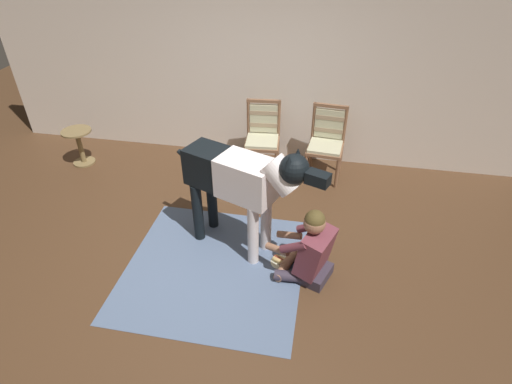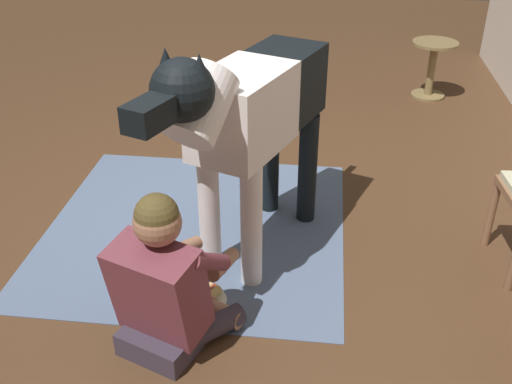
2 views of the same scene
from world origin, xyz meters
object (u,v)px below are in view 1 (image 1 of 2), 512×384
(large_dog, at_px, (241,180))
(hot_dog_on_plate, at_px, (281,261))
(dining_chair_right_of_pair, at_px, (327,139))
(dining_chair_left_of_pair, at_px, (263,134))
(round_side_table, at_px, (80,144))
(person_sitting_on_floor, at_px, (310,250))

(large_dog, xyz_separation_m, hot_dog_on_plate, (0.44, -0.17, -0.84))
(dining_chair_right_of_pair, bearing_deg, large_dog, -115.09)
(dining_chair_left_of_pair, bearing_deg, dining_chair_right_of_pair, -0.00)
(hot_dog_on_plate, bearing_deg, dining_chair_right_of_pair, 79.52)
(dining_chair_left_of_pair, height_order, hot_dog_on_plate, dining_chair_left_of_pair)
(dining_chair_right_of_pair, relative_size, round_side_table, 1.89)
(dining_chair_left_of_pair, xyz_separation_m, hot_dog_on_plate, (0.52, -1.86, -0.52))
(dining_chair_left_of_pair, xyz_separation_m, person_sitting_on_floor, (0.81, -1.97, -0.21))
(dining_chair_left_of_pair, relative_size, round_side_table, 1.89)
(dining_chair_right_of_pair, distance_m, large_dog, 1.89)
(large_dog, height_order, hot_dog_on_plate, large_dog)
(dining_chair_right_of_pair, bearing_deg, dining_chair_left_of_pair, 180.00)
(dining_chair_left_of_pair, distance_m, dining_chair_right_of_pair, 0.86)
(dining_chair_left_of_pair, distance_m, person_sitting_on_floor, 2.14)
(dining_chair_right_of_pair, xyz_separation_m, hot_dog_on_plate, (-0.34, -1.86, -0.52))
(round_side_table, bearing_deg, dining_chair_left_of_pair, 7.60)
(dining_chair_right_of_pair, bearing_deg, hot_dog_on_plate, -100.48)
(dining_chair_right_of_pair, height_order, hot_dog_on_plate, dining_chair_right_of_pair)
(dining_chair_left_of_pair, xyz_separation_m, dining_chair_right_of_pair, (0.86, -0.00, 0.00))
(person_sitting_on_floor, bearing_deg, dining_chair_right_of_pair, 88.45)
(round_side_table, bearing_deg, dining_chair_right_of_pair, 5.71)
(dining_chair_left_of_pair, bearing_deg, hot_dog_on_plate, -74.35)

